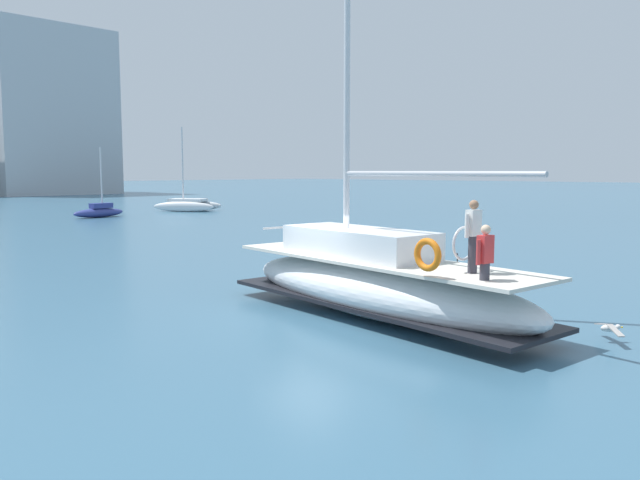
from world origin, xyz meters
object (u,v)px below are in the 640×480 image
object	(u,v)px
seagull	(610,328)
mooring_buoy	(457,270)
moored_cutter_left	(188,204)
main_sailboat	(376,280)
moored_sloop_near	(99,211)

from	to	relation	value
seagull	mooring_buoy	world-z (taller)	mooring_buoy
moored_cutter_left	main_sailboat	bearing A→B (deg)	-118.76
moored_sloop_near	seagull	size ratio (longest dim) A/B	6.13
main_sailboat	mooring_buoy	bearing A→B (deg)	15.06
main_sailboat	seagull	distance (m)	5.44
moored_sloop_near	moored_cutter_left	world-z (taller)	moored_cutter_left
mooring_buoy	seagull	bearing A→B (deg)	-127.47
moored_cutter_left	seagull	xyz separation A→B (m)	(-19.71, -43.92, -0.32)
main_sailboat	seagull	world-z (taller)	main_sailboat
moored_sloop_near	seagull	distance (m)	43.72
main_sailboat	seagull	bearing A→B (deg)	-73.33
main_sailboat	moored_sloop_near	size ratio (longest dim) A/B	2.62
mooring_buoy	moored_sloop_near	bearing A→B (deg)	82.04
main_sailboat	mooring_buoy	xyz separation A→B (m)	(6.95, 1.87, -0.74)
main_sailboat	moored_sloop_near	distance (m)	39.15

